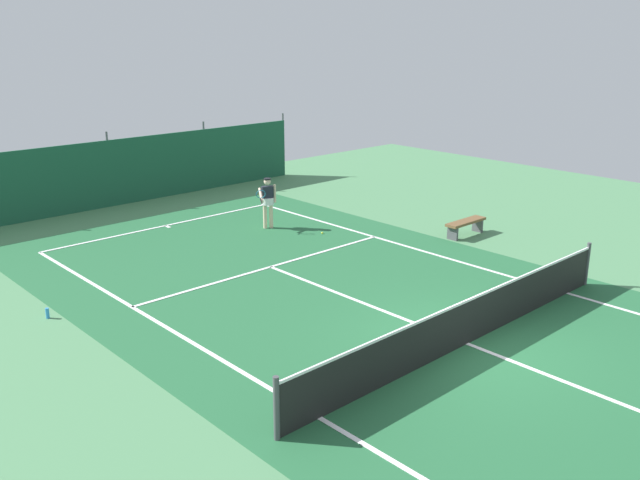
{
  "coord_description": "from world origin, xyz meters",
  "views": [
    {
      "loc": [
        -10.83,
        -7.29,
        6.17
      ],
      "look_at": [
        0.7,
        5.19,
        0.9
      ],
      "focal_mm": 38.29,
      "sensor_mm": 36.0,
      "label": 1
    }
  ],
  "objects_px": {
    "tennis_ball_near_player": "(322,233)",
    "water_bottle": "(47,313)",
    "courtside_bench": "(466,224)",
    "tennis_net": "(468,321)",
    "tennis_player": "(268,199)"
  },
  "relations": [
    {
      "from": "tennis_net",
      "to": "courtside_bench",
      "type": "height_order",
      "value": "tennis_net"
    },
    {
      "from": "water_bottle",
      "to": "tennis_ball_near_player",
      "type": "bearing_deg",
      "value": 4.05
    },
    {
      "from": "tennis_net",
      "to": "tennis_ball_near_player",
      "type": "xyz_separation_m",
      "value": [
        3.16,
        7.74,
        -0.48
      ]
    },
    {
      "from": "tennis_player",
      "to": "tennis_net",
      "type": "bearing_deg",
      "value": 105.06
    },
    {
      "from": "tennis_ball_near_player",
      "to": "courtside_bench",
      "type": "xyz_separation_m",
      "value": [
        3.15,
        -3.16,
        0.34
      ]
    },
    {
      "from": "courtside_bench",
      "to": "tennis_net",
      "type": "bearing_deg",
      "value": -144.0
    },
    {
      "from": "tennis_ball_near_player",
      "to": "courtside_bench",
      "type": "relative_size",
      "value": 0.04
    },
    {
      "from": "tennis_net",
      "to": "water_bottle",
      "type": "xyz_separation_m",
      "value": [
        -5.79,
        7.11,
        -0.39
      ]
    },
    {
      "from": "tennis_net",
      "to": "tennis_player",
      "type": "height_order",
      "value": "tennis_player"
    },
    {
      "from": "tennis_net",
      "to": "water_bottle",
      "type": "relative_size",
      "value": 42.17
    },
    {
      "from": "tennis_ball_near_player",
      "to": "water_bottle",
      "type": "relative_size",
      "value": 0.28
    },
    {
      "from": "tennis_net",
      "to": "tennis_player",
      "type": "distance_m",
      "value": 9.72
    },
    {
      "from": "courtside_bench",
      "to": "tennis_ball_near_player",
      "type": "bearing_deg",
      "value": 134.91
    },
    {
      "from": "tennis_ball_near_player",
      "to": "tennis_net",
      "type": "bearing_deg",
      "value": -112.2
    },
    {
      "from": "tennis_player",
      "to": "tennis_ball_near_player",
      "type": "bearing_deg",
      "value": 145.28
    }
  ]
}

